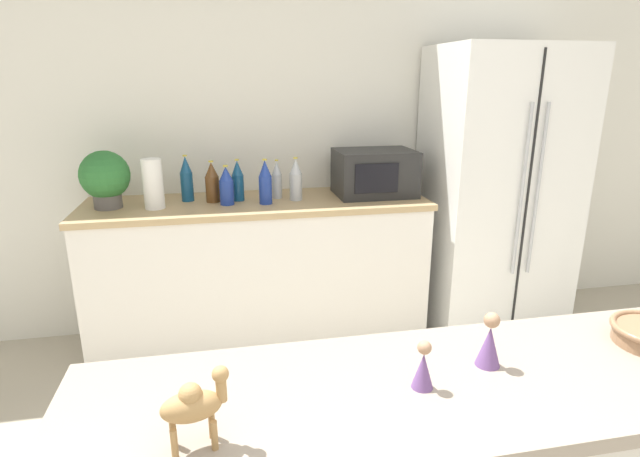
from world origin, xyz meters
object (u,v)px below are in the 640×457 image
at_px(back_bottle_3, 277,180).
at_px(wise_man_figurine_crimson, 489,343).
at_px(back_bottle_0, 238,181).
at_px(back_bottle_2, 265,183).
at_px(back_bottle_4, 212,182).
at_px(paper_towel_roll, 153,184).
at_px(back_bottle_6, 226,186).
at_px(back_bottle_5, 187,179).
at_px(back_bottle_1, 296,180).
at_px(microwave, 374,173).
at_px(potted_plant, 105,177).
at_px(wise_man_figurine_blue, 423,368).
at_px(refrigerator, 496,194).
at_px(camel_figurine, 194,404).

height_order(back_bottle_3, wise_man_figurine_crimson, back_bottle_3).
distance_m(back_bottle_0, back_bottle_2, 0.19).
bearing_deg(back_bottle_4, back_bottle_0, 1.92).
xyz_separation_m(paper_towel_roll, back_bottle_6, (0.40, 0.01, -0.03)).
bearing_deg(back_bottle_5, back_bottle_3, -3.58).
xyz_separation_m(back_bottle_0, back_bottle_6, (-0.07, -0.09, -0.01)).
distance_m(back_bottle_2, wise_man_figurine_crimson, 1.91).
bearing_deg(back_bottle_1, paper_towel_roll, -176.79).
height_order(microwave, back_bottle_6, microwave).
bearing_deg(back_bottle_5, back_bottle_6, -31.39).
relative_size(back_bottle_2, back_bottle_3, 1.11).
relative_size(potted_plant, microwave, 0.67).
relative_size(potted_plant, wise_man_figurine_crimson, 2.32).
xyz_separation_m(paper_towel_roll, back_bottle_3, (0.70, 0.12, -0.03)).
xyz_separation_m(microwave, back_bottle_2, (-0.69, -0.10, -0.02)).
distance_m(back_bottle_5, wise_man_figurine_crimson, 2.19).
bearing_deg(wise_man_figurine_blue, back_bottle_4, 103.15).
height_order(refrigerator, back_bottle_3, refrigerator).
height_order(back_bottle_2, camel_figurine, back_bottle_2).
height_order(back_bottle_1, back_bottle_2, back_bottle_2).
bearing_deg(back_bottle_3, back_bottle_0, -175.75).
height_order(back_bottle_2, back_bottle_3, back_bottle_2).
bearing_deg(back_bottle_3, back_bottle_1, -33.89).
bearing_deg(paper_towel_roll, wise_man_figurine_crimson, -62.37).
xyz_separation_m(back_bottle_0, back_bottle_2, (0.15, -0.11, 0.01)).
relative_size(back_bottle_1, camel_figurine, 1.59).
height_order(paper_towel_roll, wise_man_figurine_blue, paper_towel_roll).
xyz_separation_m(potted_plant, back_bottle_1, (1.07, -0.01, -0.05)).
distance_m(back_bottle_0, back_bottle_1, 0.34).
height_order(back_bottle_3, camel_figurine, back_bottle_3).
bearing_deg(back_bottle_1, camel_figurine, -103.65).
relative_size(paper_towel_roll, back_bottle_6, 1.21).
relative_size(paper_towel_roll, back_bottle_1, 1.08).
relative_size(back_bottle_5, camel_figurine, 1.69).
bearing_deg(refrigerator, wise_man_figurine_blue, -123.98).
height_order(refrigerator, wise_man_figurine_blue, refrigerator).
bearing_deg(wise_man_figurine_blue, back_bottle_1, 89.59).
xyz_separation_m(potted_plant, wise_man_figurine_crimson, (1.25, -1.94, -0.08)).
bearing_deg(back_bottle_6, paper_towel_roll, -178.61).
relative_size(back_bottle_2, back_bottle_5, 0.96).
bearing_deg(refrigerator, back_bottle_6, -179.73).
distance_m(back_bottle_3, back_bottle_5, 0.53).
bearing_deg(back_bottle_0, microwave, -0.62).
bearing_deg(paper_towel_roll, wise_man_figurine_blue, -67.72).
distance_m(back_bottle_0, wise_man_figurine_crimson, 2.05).
bearing_deg(wise_man_figurine_blue, back_bottle_3, 92.53).
relative_size(potted_plant, back_bottle_1, 1.25).
distance_m(back_bottle_3, wise_man_figurine_blue, 2.06).
bearing_deg(potted_plant, back_bottle_2, -4.71).
height_order(paper_towel_roll, back_bottle_6, paper_towel_roll).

